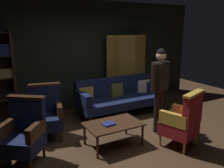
{
  "coord_description": "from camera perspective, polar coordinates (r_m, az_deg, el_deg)",
  "views": [
    {
      "loc": [
        -2.29,
        -3.29,
        2.07
      ],
      "look_at": [
        0.0,
        0.8,
        0.95
      ],
      "focal_mm": 37.24,
      "sensor_mm": 36.0,
      "label": 1
    }
  ],
  "objects": [
    {
      "name": "armchair_gilt_accent",
      "position": [
        4.32,
        16.97,
        -8.64
      ],
      "size": [
        0.74,
        0.73,
        1.04
      ],
      "color": "#B78E33",
      "rests_on": "ground_plane"
    },
    {
      "name": "velvet_couch",
      "position": [
        5.77,
        1.6,
        -2.87
      ],
      "size": [
        2.12,
        0.78,
        0.88
      ],
      "color": "#382114",
      "rests_on": "ground_plane"
    },
    {
      "name": "folding_screen",
      "position": [
        6.61,
        3.58,
        3.95
      ],
      "size": [
        1.31,
        0.23,
        1.9
      ],
      "color": "olive",
      "rests_on": "ground_plane"
    },
    {
      "name": "armchair_wing_right",
      "position": [
        3.95,
        -20.86,
        -11.12
      ],
      "size": [
        0.81,
        0.81,
        1.04
      ],
      "color": "#382114",
      "rests_on": "ground_plane"
    },
    {
      "name": "book_navy_cloth",
      "position": [
        4.15,
        -0.88,
        -9.77
      ],
      "size": [
        0.23,
        0.2,
        0.03
      ],
      "primitive_type": "cube",
      "rotation": [
        0.0,
        0.0,
        0.09
      ],
      "color": "navy",
      "rests_on": "coffee_table"
    },
    {
      "name": "armchair_wing_left",
      "position": [
        4.66,
        -15.81,
        -6.93
      ],
      "size": [
        0.68,
        0.68,
        1.04
      ],
      "color": "#382114",
      "rests_on": "ground_plane"
    },
    {
      "name": "standing_figure",
      "position": [
        4.7,
        11.65,
        0.31
      ],
      "size": [
        0.55,
        0.35,
        1.7
      ],
      "color": "black",
      "rests_on": "ground_plane"
    },
    {
      "name": "coffee_table",
      "position": [
        4.23,
        0.35,
        -10.21
      ],
      "size": [
        1.0,
        0.64,
        0.42
      ],
      "color": "#382114",
      "rests_on": "ground_plane"
    },
    {
      "name": "ground_plane",
      "position": [
        4.52,
        5.12,
        -13.91
      ],
      "size": [
        10.0,
        10.0,
        0.0
      ],
      "primitive_type": "plane",
      "color": "#3D2819"
    },
    {
      "name": "back_wall",
      "position": [
        6.22,
        -7.5,
        7.12
      ],
      "size": [
        7.2,
        0.1,
        2.8
      ],
      "primitive_type": "cube",
      "color": "black",
      "rests_on": "ground_plane"
    }
  ]
}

